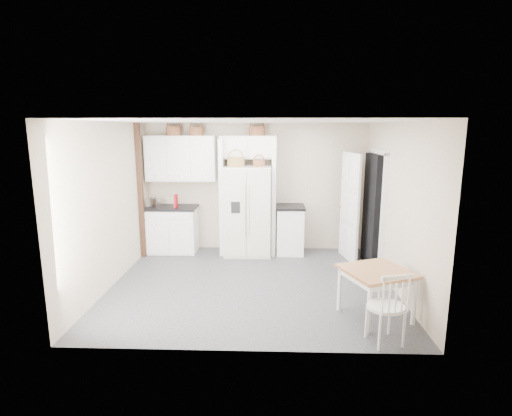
{
  "coord_description": "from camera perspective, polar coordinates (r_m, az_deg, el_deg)",
  "views": [
    {
      "loc": [
        0.28,
        -6.14,
        2.5
      ],
      "look_at": [
        0.05,
        0.4,
        1.18
      ],
      "focal_mm": 28.0,
      "sensor_mm": 36.0,
      "label": 1
    }
  ],
  "objects": [
    {
      "name": "basket_upper_c",
      "position": [
        8.1,
        -8.53,
        10.78
      ],
      "size": [
        0.29,
        0.29,
        0.17
      ],
      "primitive_type": "cylinder",
      "color": "#583419",
      "rests_on": "upper_cabinet"
    },
    {
      "name": "doorway_void",
      "position": [
        7.53,
        16.4,
        -0.4
      ],
      "size": [
        0.18,
        0.85,
        2.05
      ],
      "primitive_type": "cube",
      "color": "black",
      "rests_on": "floor"
    },
    {
      "name": "basket_bridge_b",
      "position": [
        7.97,
        0.14,
        10.94
      ],
      "size": [
        0.31,
        0.31,
        0.18
      ],
      "primitive_type": "cylinder",
      "color": "#583419",
      "rests_on": "bridge_cabinet"
    },
    {
      "name": "cookbook_red",
      "position": [
        8.11,
        -11.37,
        1.0
      ],
      "size": [
        0.04,
        0.17,
        0.26
      ],
      "primitive_type": "cube",
      "rotation": [
        0.0,
        0.0,
        -0.02
      ],
      "color": "#A30C16",
      "rests_on": "counter_left"
    },
    {
      "name": "wall_left",
      "position": [
        6.75,
        -20.08,
        0.42
      ],
      "size": [
        0.0,
        4.0,
        4.0
      ],
      "primitive_type": "plane",
      "rotation": [
        1.57,
        0.0,
        1.57
      ],
      "color": "beige",
      "rests_on": "floor"
    },
    {
      "name": "bridge_cabinet",
      "position": [
        7.99,
        -1.12,
        8.68
      ],
      "size": [
        1.12,
        0.34,
        0.45
      ],
      "primitive_type": "cube",
      "color": "white",
      "rests_on": "wall_back"
    },
    {
      "name": "upper_cabinet",
      "position": [
        8.19,
        -10.66,
        6.98
      ],
      "size": [
        1.4,
        0.34,
        0.9
      ],
      "primitive_type": "cube",
      "color": "white",
      "rests_on": "wall_back"
    },
    {
      "name": "floor",
      "position": [
        6.63,
        -0.6,
        -10.77
      ],
      "size": [
        4.5,
        4.5,
        0.0
      ],
      "primitive_type": "plane",
      "color": "#2A2A2D",
      "rests_on": "ground"
    },
    {
      "name": "counter_right",
      "position": [
        8.0,
        4.9,
        0.19
      ],
      "size": [
        0.57,
        0.68,
        0.04
      ],
      "primitive_type": "cube",
      "color": "black",
      "rests_on": "base_cab_right"
    },
    {
      "name": "cookbook_cream",
      "position": [
        8.11,
        -11.44,
        0.83
      ],
      "size": [
        0.04,
        0.14,
        0.21
      ],
      "primitive_type": "cube",
      "rotation": [
        0.0,
        0.0,
        -0.07
      ],
      "color": "beige",
      "rests_on": "counter_left"
    },
    {
      "name": "fridge_panel_left",
      "position": [
        8.01,
        -4.79,
        1.63
      ],
      "size": [
        0.08,
        0.6,
        2.3
      ],
      "primitive_type": "cube",
      "color": "white",
      "rests_on": "floor"
    },
    {
      "name": "fridge_panel_right",
      "position": [
        7.95,
        2.53,
        1.59
      ],
      "size": [
        0.08,
        0.6,
        2.3
      ],
      "primitive_type": "cube",
      "color": "white",
      "rests_on": "floor"
    },
    {
      "name": "wall_back",
      "position": [
        8.23,
        0.01,
        2.99
      ],
      "size": [
        4.5,
        0.0,
        4.5
      ],
      "primitive_type": "plane",
      "rotation": [
        1.57,
        0.0,
        0.0
      ],
      "color": "beige",
      "rests_on": "floor"
    },
    {
      "name": "windsor_chair",
      "position": [
        5.03,
        18.09,
        -13.25
      ],
      "size": [
        0.53,
        0.5,
        0.9
      ],
      "primitive_type": "cube",
      "rotation": [
        0.0,
        0.0,
        0.27
      ],
      "color": "white",
      "rests_on": "floor"
    },
    {
      "name": "basket_fridge_a",
      "position": [
        7.7,
        -2.89,
        6.59
      ],
      "size": [
        0.33,
        0.33,
        0.18
      ],
      "primitive_type": "cylinder",
      "color": "brown",
      "rests_on": "refrigerator"
    },
    {
      "name": "trim_post",
      "position": [
        7.98,
        -16.17,
        2.27
      ],
      "size": [
        0.09,
        0.09,
        2.6
      ],
      "primitive_type": "cube",
      "color": "black",
      "rests_on": "floor"
    },
    {
      "name": "refrigerator",
      "position": [
        7.93,
        -1.17,
        -0.38
      ],
      "size": [
        0.92,
        0.74,
        1.77
      ],
      "primitive_type": "cube",
      "color": "silver",
      "rests_on": "floor"
    },
    {
      "name": "dining_table",
      "position": [
        5.66,
        16.7,
        -11.64
      ],
      "size": [
        1.04,
        1.04,
        0.67
      ],
      "primitive_type": "cube",
      "rotation": [
        0.0,
        0.0,
        0.38
      ],
      "color": "brown",
      "rests_on": "floor"
    },
    {
      "name": "counter_left",
      "position": [
        8.24,
        -11.96,
        0.07
      ],
      "size": [
        1.01,
        0.65,
        0.04
      ],
      "primitive_type": "cube",
      "color": "black",
      "rests_on": "base_cab_left"
    },
    {
      "name": "ceiling",
      "position": [
        6.14,
        -0.65,
        12.3
      ],
      "size": [
        4.5,
        4.5,
        0.0
      ],
      "primitive_type": "plane",
      "color": "white",
      "rests_on": "wall_back"
    },
    {
      "name": "toaster",
      "position": [
        8.23,
        -14.45,
        0.75
      ],
      "size": [
        0.3,
        0.23,
        0.18
      ],
      "primitive_type": "cube",
      "rotation": [
        0.0,
        0.0,
        -0.32
      ],
      "color": "silver",
      "rests_on": "counter_left"
    },
    {
      "name": "wall_right",
      "position": [
        6.56,
        19.43,
        0.16
      ],
      "size": [
        0.0,
        4.0,
        4.0
      ],
      "primitive_type": "plane",
      "rotation": [
        1.57,
        0.0,
        -1.57
      ],
      "color": "beige",
      "rests_on": "floor"
    },
    {
      "name": "door_slab",
      "position": [
        7.77,
        13.23,
        0.12
      ],
      "size": [
        0.21,
        0.79,
        2.05
      ],
      "primitive_type": "cube",
      "rotation": [
        0.0,
        0.0,
        -1.36
      ],
      "color": "white",
      "rests_on": "floor"
    },
    {
      "name": "basket_fridge_b",
      "position": [
        7.68,
        0.42,
        6.39
      ],
      "size": [
        0.23,
        0.23,
        0.12
      ],
      "primitive_type": "cylinder",
      "color": "#583419",
      "rests_on": "refrigerator"
    },
    {
      "name": "base_cab_right",
      "position": [
        8.11,
        4.84,
        -3.2
      ],
      "size": [
        0.53,
        0.64,
        0.93
      ],
      "primitive_type": "cube",
      "color": "white",
      "rests_on": "floor"
    },
    {
      "name": "base_cab_left",
      "position": [
        8.34,
        -11.82,
        -3.1
      ],
      "size": [
        0.97,
        0.61,
        0.9
      ],
      "primitive_type": "cube",
      "color": "white",
      "rests_on": "floor"
    },
    {
      "name": "basket_upper_b",
      "position": [
        8.19,
        -11.69,
        10.72
      ],
      "size": [
        0.3,
        0.3,
        0.18
      ],
      "primitive_type": "cylinder",
      "color": "#583419",
      "rests_on": "upper_cabinet"
    }
  ]
}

